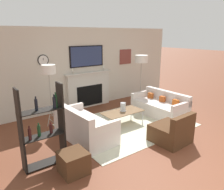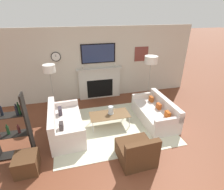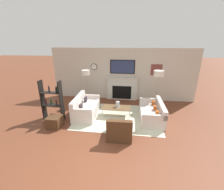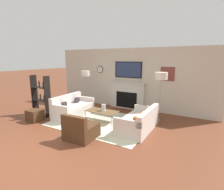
{
  "view_description": "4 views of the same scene",
  "coord_description": "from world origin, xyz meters",
  "px_view_note": "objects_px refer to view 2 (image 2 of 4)",
  "views": [
    {
      "loc": [
        -3.76,
        -1.7,
        2.5
      ],
      "look_at": [
        -0.32,
        2.93,
        0.87
      ],
      "focal_mm": 35.0,
      "sensor_mm": 36.0,
      "label": 1
    },
    {
      "loc": [
        -1.11,
        -1.55,
        3.2
      ],
      "look_at": [
        0.01,
        2.8,
        1.0
      ],
      "focal_mm": 28.0,
      "sensor_mm": 36.0,
      "label": 2
    },
    {
      "loc": [
        0.51,
        -2.95,
        2.97
      ],
      "look_at": [
        -0.34,
        3.31,
        0.73
      ],
      "focal_mm": 24.0,
      "sensor_mm": 36.0,
      "label": 3
    },
    {
      "loc": [
        3.27,
        -2.33,
        2.23
      ],
      "look_at": [
        0.1,
        3.18,
        0.92
      ],
      "focal_mm": 28.0,
      "sensor_mm": 36.0,
      "label": 4
    }
  ],
  "objects_px": {
    "armchair": "(136,152)",
    "shelf_unit": "(10,129)",
    "ottoman": "(27,164)",
    "couch_left": "(65,125)",
    "floor_lamp_right": "(151,60)",
    "floor_lamp_left": "(49,69)",
    "couch_right": "(155,113)",
    "hurricane_candle": "(111,110)",
    "coffee_table": "(110,115)"
  },
  "relations": [
    {
      "from": "coffee_table",
      "to": "floor_lamp_left",
      "type": "bearing_deg",
      "value": 144.67
    },
    {
      "from": "armchair",
      "to": "couch_right",
      "type": "bearing_deg",
      "value": 49.76
    },
    {
      "from": "couch_right",
      "to": "ottoman",
      "type": "xyz_separation_m",
      "value": [
        -3.61,
        -1.1,
        -0.06
      ]
    },
    {
      "from": "floor_lamp_right",
      "to": "ottoman",
      "type": "relative_size",
      "value": 3.67
    },
    {
      "from": "couch_left",
      "to": "floor_lamp_right",
      "type": "xyz_separation_m",
      "value": [
        3.09,
        1.24,
        1.33
      ]
    },
    {
      "from": "couch_right",
      "to": "coffee_table",
      "type": "relative_size",
      "value": 1.48
    },
    {
      "from": "hurricane_candle",
      "to": "floor_lamp_left",
      "type": "distance_m",
      "value": 2.26
    },
    {
      "from": "armchair",
      "to": "floor_lamp_right",
      "type": "relative_size",
      "value": 0.46
    },
    {
      "from": "hurricane_candle",
      "to": "shelf_unit",
      "type": "height_order",
      "value": "shelf_unit"
    },
    {
      "from": "couch_right",
      "to": "floor_lamp_left",
      "type": "relative_size",
      "value": 1.01
    },
    {
      "from": "armchair",
      "to": "hurricane_candle",
      "type": "bearing_deg",
      "value": 98.05
    },
    {
      "from": "armchair",
      "to": "shelf_unit",
      "type": "bearing_deg",
      "value": 162.04
    },
    {
      "from": "ottoman",
      "to": "couch_right",
      "type": "bearing_deg",
      "value": 17.0
    },
    {
      "from": "couch_left",
      "to": "floor_lamp_right",
      "type": "relative_size",
      "value": 0.97
    },
    {
      "from": "couch_left",
      "to": "ottoman",
      "type": "distance_m",
      "value": 1.38
    },
    {
      "from": "couch_left",
      "to": "ottoman",
      "type": "relative_size",
      "value": 3.56
    },
    {
      "from": "couch_left",
      "to": "floor_lamp_left",
      "type": "distance_m",
      "value": 1.79
    },
    {
      "from": "couch_right",
      "to": "floor_lamp_right",
      "type": "distance_m",
      "value": 1.86
    },
    {
      "from": "armchair",
      "to": "coffee_table",
      "type": "bearing_deg",
      "value": 100.11
    },
    {
      "from": "floor_lamp_left",
      "to": "floor_lamp_right",
      "type": "bearing_deg",
      "value": -0.0
    },
    {
      "from": "couch_right",
      "to": "armchair",
      "type": "height_order",
      "value": "armchair"
    },
    {
      "from": "floor_lamp_right",
      "to": "hurricane_candle",
      "type": "bearing_deg",
      "value": -147.45
    },
    {
      "from": "couch_left",
      "to": "shelf_unit",
      "type": "distance_m",
      "value": 1.36
    },
    {
      "from": "floor_lamp_right",
      "to": "shelf_unit",
      "type": "distance_m",
      "value": 4.67
    },
    {
      "from": "armchair",
      "to": "ottoman",
      "type": "bearing_deg",
      "value": 172.62
    },
    {
      "from": "hurricane_candle",
      "to": "floor_lamp_right",
      "type": "xyz_separation_m",
      "value": [
        1.72,
        1.1,
        1.13
      ]
    },
    {
      "from": "couch_left",
      "to": "armchair",
      "type": "height_order",
      "value": "couch_left"
    },
    {
      "from": "floor_lamp_right",
      "to": "ottoman",
      "type": "xyz_separation_m",
      "value": [
        -3.92,
        -2.34,
        -1.41
      ]
    },
    {
      "from": "hurricane_candle",
      "to": "shelf_unit",
      "type": "relative_size",
      "value": 0.15
    },
    {
      "from": "coffee_table",
      "to": "ottoman",
      "type": "bearing_deg",
      "value": -150.84
    },
    {
      "from": "shelf_unit",
      "to": "couch_left",
      "type": "bearing_deg",
      "value": 24.58
    },
    {
      "from": "coffee_table",
      "to": "couch_right",
      "type": "bearing_deg",
      "value": -3.57
    },
    {
      "from": "couch_left",
      "to": "floor_lamp_left",
      "type": "height_order",
      "value": "floor_lamp_left"
    },
    {
      "from": "coffee_table",
      "to": "shelf_unit",
      "type": "xyz_separation_m",
      "value": [
        -2.47,
        -0.62,
        0.41
      ]
    },
    {
      "from": "coffee_table",
      "to": "couch_left",
      "type": "bearing_deg",
      "value": -175.93
    },
    {
      "from": "armchair",
      "to": "floor_lamp_right",
      "type": "xyz_separation_m",
      "value": [
        1.51,
        2.65,
        1.37
      ]
    },
    {
      "from": "couch_right",
      "to": "shelf_unit",
      "type": "xyz_separation_m",
      "value": [
        -3.94,
        -0.53,
        0.51
      ]
    },
    {
      "from": "shelf_unit",
      "to": "ottoman",
      "type": "bearing_deg",
      "value": -60.61
    },
    {
      "from": "couch_left",
      "to": "floor_lamp_left",
      "type": "xyz_separation_m",
      "value": [
        -0.3,
        1.24,
        1.26
      ]
    },
    {
      "from": "shelf_unit",
      "to": "ottoman",
      "type": "height_order",
      "value": "shelf_unit"
    },
    {
      "from": "couch_left",
      "to": "coffee_table",
      "type": "height_order",
      "value": "couch_left"
    },
    {
      "from": "couch_left",
      "to": "ottoman",
      "type": "height_order",
      "value": "couch_left"
    },
    {
      "from": "couch_left",
      "to": "hurricane_candle",
      "type": "xyz_separation_m",
      "value": [
        1.36,
        0.14,
        0.2
      ]
    },
    {
      "from": "couch_right",
      "to": "armchair",
      "type": "relative_size",
      "value": 2.13
    },
    {
      "from": "ottoman",
      "to": "couch_left",
      "type": "bearing_deg",
      "value": 52.95
    },
    {
      "from": "ottoman",
      "to": "floor_lamp_left",
      "type": "bearing_deg",
      "value": 77.25
    },
    {
      "from": "armchair",
      "to": "ottoman",
      "type": "height_order",
      "value": "armchair"
    },
    {
      "from": "floor_lamp_left",
      "to": "shelf_unit",
      "type": "relative_size",
      "value": 1.07
    },
    {
      "from": "couch_right",
      "to": "coffee_table",
      "type": "height_order",
      "value": "couch_right"
    },
    {
      "from": "couch_left",
      "to": "couch_right",
      "type": "relative_size",
      "value": 0.99
    }
  ]
}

